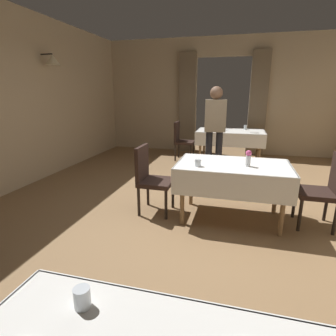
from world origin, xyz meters
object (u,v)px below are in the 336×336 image
Objects in this scene: flower_vase_mid at (248,158)px; plate_far_b at (254,133)px; glass_far_c at (245,127)px; glass_mid_b at (198,163)px; plate_far_d at (211,129)px; flower_vase_far at (223,127)px; chair_mid_right at (325,188)px; chair_far_left at (181,139)px; person_waiter_by_doorway at (215,127)px; dining_table_mid at (233,172)px; glass_near_c at (82,298)px; chair_mid_left at (150,176)px; dining_table_far at (230,134)px.

flower_vase_mid is 0.98× the size of plate_far_b.
glass_far_c reaches higher than plate_far_b.
glass_mid_b reaches higher than plate_far_d.
flower_vase_far reaches higher than glass_mid_b.
flower_vase_far is (-0.49, 3.12, -0.01)m from flower_vase_mid.
chair_mid_right is at bearing -61.58° from plate_far_d.
chair_far_left is 1.04m from flower_vase_far.
plate_far_d is 0.12× the size of person_waiter_by_doorway.
glass_far_c is at bearing 12.99° from chair_far_left.
flower_vase_far is (0.10, 3.28, 0.05)m from glass_mid_b.
chair_far_left is at bearing -167.01° from glass_far_c.
chair_mid_right is at bearing -50.93° from chair_far_left.
dining_table_mid is 7.10× the size of flower_vase_mid.
chair_far_left is 0.75m from plate_far_d.
chair_mid_right and chair_far_left have the same top height.
glass_near_c reaches higher than plate_far_b.
plate_far_d is (-0.31, 0.19, -0.09)m from flower_vase_far.
chair_mid_left is 8.64× the size of glass_far_c.
dining_table_mid is at bearing 29.19° from glass_mid_b.
chair_mid_right is 3.44m from glass_far_c.
glass_mid_b is at bearing -99.51° from glass_far_c.
plate_far_d is (0.68, 0.23, 0.24)m from chair_far_left.
glass_near_c is at bearing -89.14° from plate_far_d.
glass_mid_b is at bearing -164.93° from flower_vase_mid.
chair_mid_right is 10.28× the size of glass_near_c.
dining_table_mid is 8.07× the size of flower_vase_far.
glass_near_c is at bearing -121.96° from chair_mid_right.
glass_far_c is (0.50, 0.30, -0.04)m from flower_vase_far.
glass_near_c reaches higher than dining_table_mid.
glass_far_c is at bearing 89.85° from flower_vase_mid.
flower_vase_mid reaches higher than dining_table_far.
plate_far_d is at bearing 149.41° from flower_vase_far.
person_waiter_by_doorway is at bearing 88.68° from glass_mid_b.
glass_far_c is 0.50× the size of plate_far_d.
chair_mid_right reaches higher than flower_vase_far.
dining_table_mid is at bearing 156.99° from flower_vase_mid.
dining_table_mid is 6.92× the size of plate_far_b.
chair_mid_right is 4.68× the size of flower_vase_mid.
glass_mid_b is (-0.27, -3.35, 0.14)m from dining_table_far.
chair_mid_right is (1.24, -3.08, -0.14)m from dining_table_far.
glass_far_c reaches higher than dining_table_far.
plate_far_d is (-0.48, 0.11, 0.10)m from dining_table_far.
glass_near_c is at bearing -106.06° from flower_vase_mid.
plate_far_b reaches higher than dining_table_mid.
chair_far_left is 8.64× the size of glass_far_c.
flower_vase_mid is 3.42m from glass_far_c.
glass_mid_b reaches higher than dining_table_mid.
glass_near_c is 0.45× the size of flower_vase_mid.
dining_table_far is 7.80× the size of flower_vase_mid.
glass_far_c is (0.73, 5.93, 0.01)m from glass_near_c.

